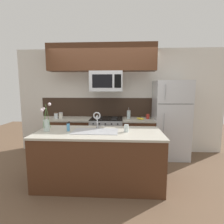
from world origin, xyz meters
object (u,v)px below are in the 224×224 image
(stove_range, at_px, (107,137))
(flower_vase, at_px, (46,124))
(refrigerator, at_px, (170,119))
(drinking_glass, at_px, (126,128))
(storage_jar_tall, at_px, (56,115))
(microwave, at_px, (106,81))
(french_press, at_px, (129,114))
(sink_faucet, at_px, (97,118))
(storage_jar_medium, at_px, (61,115))
(dish_soap_bottle, at_px, (68,127))
(banana_bunch, at_px, (140,119))
(coffee_tin, at_px, (148,116))

(stove_range, height_order, flower_vase, flower_vase)
(refrigerator, bearing_deg, drinking_glass, -130.14)
(storage_jar_tall, bearing_deg, stove_range, 0.75)
(microwave, xyz_separation_m, refrigerator, (1.51, 0.04, -0.89))
(drinking_glass, height_order, flower_vase, flower_vase)
(stove_range, distance_m, french_press, 0.76)
(sink_faucet, distance_m, flower_vase, 0.87)
(storage_jar_medium, distance_m, dish_soap_bottle, 1.36)
(banana_bunch, height_order, drinking_glass, drinking_glass)
(banana_bunch, xyz_separation_m, drinking_glass, (-0.36, -1.19, 0.04))
(storage_jar_tall, distance_m, drinking_glass, 2.07)
(stove_range, distance_m, banana_bunch, 0.93)
(storage_jar_tall, relative_size, dish_soap_bottle, 0.87)
(stove_range, bearing_deg, french_press, 6.50)
(storage_jar_medium, height_order, drinking_glass, storage_jar_medium)
(microwave, relative_size, banana_bunch, 3.94)
(coffee_tin, bearing_deg, storage_jar_medium, -178.53)
(stove_range, bearing_deg, dish_soap_bottle, -113.80)
(banana_bunch, xyz_separation_m, flower_vase, (-1.72, -1.21, 0.11))
(storage_jar_medium, relative_size, sink_faucet, 0.47)
(banana_bunch, xyz_separation_m, dish_soap_bottle, (-1.35, -1.18, 0.05))
(french_press, bearing_deg, storage_jar_medium, -177.77)
(french_press, relative_size, flower_vase, 0.54)
(banana_bunch, bearing_deg, stove_range, 175.60)
(french_press, bearing_deg, sink_faucet, -119.27)
(microwave, xyz_separation_m, storage_jar_tall, (-1.23, 0.00, -0.81))
(stove_range, distance_m, sink_faucet, 1.22)
(dish_soap_bottle, height_order, flower_vase, flower_vase)
(french_press, height_order, flower_vase, flower_vase)
(dish_soap_bottle, bearing_deg, storage_jar_medium, 114.41)
(french_press, bearing_deg, stove_range, -173.50)
(storage_jar_tall, distance_m, sink_faucet, 1.54)
(stove_range, distance_m, microwave, 1.33)
(refrigerator, distance_m, sink_faucet, 1.92)
(microwave, xyz_separation_m, french_press, (0.53, 0.08, -0.78))
(french_press, height_order, drinking_glass, french_press)
(stove_range, xyz_separation_m, flower_vase, (-0.92, -1.27, 0.58))
(storage_jar_tall, height_order, dish_soap_bottle, dish_soap_bottle)
(storage_jar_medium, distance_m, coffee_tin, 2.10)
(microwave, relative_size, sink_faucet, 2.43)
(microwave, bearing_deg, banana_bunch, -2.91)
(storage_jar_medium, height_order, sink_faucet, sink_faucet)
(banana_bunch, distance_m, coffee_tin, 0.22)
(stove_range, relative_size, banana_bunch, 4.92)
(drinking_glass, relative_size, flower_vase, 0.26)
(coffee_tin, distance_m, drinking_glass, 1.41)
(refrigerator, bearing_deg, french_press, 177.66)
(refrigerator, bearing_deg, sink_faucet, -146.56)
(microwave, height_order, banana_bunch, microwave)
(stove_range, height_order, microwave, microwave)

